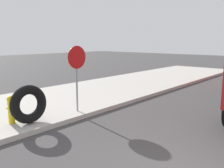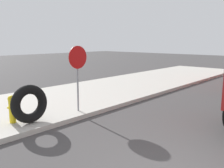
{
  "view_description": "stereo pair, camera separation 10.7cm",
  "coord_description": "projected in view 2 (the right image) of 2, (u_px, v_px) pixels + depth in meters",
  "views": [
    {
      "loc": [
        -3.91,
        -1.75,
        2.54
      ],
      "look_at": [
        0.98,
        2.48,
        1.39
      ],
      "focal_mm": 39.27,
      "sensor_mm": 36.0,
      "label": 1
    },
    {
      "loc": [
        -3.83,
        -1.83,
        2.54
      ],
      "look_at": [
        0.98,
        2.48,
        1.39
      ],
      "focal_mm": 39.27,
      "sensor_mm": 36.0,
      "label": 2
    }
  ],
  "objects": [
    {
      "name": "stop_sign",
      "position": [
        78.0,
        66.0,
        8.17
      ],
      "size": [
        0.76,
        0.08,
        2.22
      ],
      "color": "gray",
      "rests_on": "sidewalk_curb"
    },
    {
      "name": "sidewalk_curb",
      "position": [
        10.0,
        111.0,
        8.72
      ],
      "size": [
        36.0,
        5.0,
        0.15
      ],
      "primitive_type": "cube",
      "color": "#BCB7AD",
      "rests_on": "ground"
    },
    {
      "name": "loose_tire",
      "position": [
        29.0,
        104.0,
        7.11
      ],
      "size": [
        1.13,
        0.35,
        1.14
      ],
      "primitive_type": "torus",
      "rotation": [
        1.52,
        0.0,
        -0.02
      ],
      "color": "black",
      "rests_on": "sidewalk_curb"
    },
    {
      "name": "fire_hydrant",
      "position": [
        12.0,
        108.0,
        7.14
      ],
      "size": [
        0.21,
        0.47,
        0.82
      ],
      "color": "yellow",
      "rests_on": "sidewalk_curb"
    }
  ]
}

